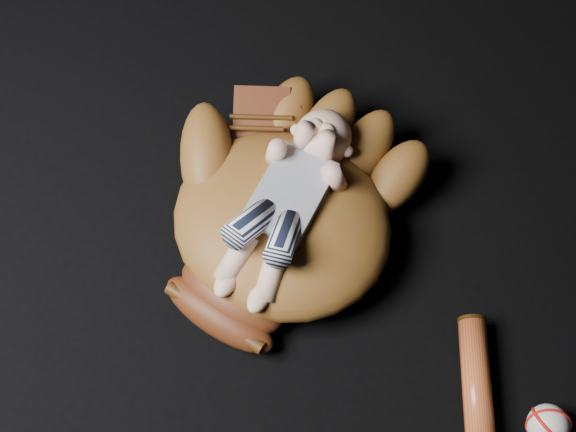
{
  "coord_description": "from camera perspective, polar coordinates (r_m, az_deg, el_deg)",
  "views": [
    {
      "loc": [
        0.24,
        -0.32,
        1.3
      ],
      "look_at": [
        -0.14,
        0.16,
        0.09
      ],
      "focal_mm": 50.0,
      "sensor_mm": 36.0,
      "label": 1
    }
  ],
  "objects": [
    {
      "name": "baseball_glove",
      "position": [
        1.36,
        -0.43,
        -0.1
      ],
      "size": [
        0.51,
        0.58,
        0.17
      ],
      "primitive_type": null,
      "rotation": [
        0.0,
        0.0,
        0.07
      ],
      "color": "brown",
      "rests_on": "ground"
    },
    {
      "name": "newborn_baby",
      "position": [
        1.31,
        -0.4,
        0.65
      ],
      "size": [
        0.24,
        0.4,
        0.15
      ],
      "primitive_type": null,
      "rotation": [
        0.0,
        0.0,
        0.21
      ],
      "color": "#E5B093",
      "rests_on": "baseball_glove"
    },
    {
      "name": "baseball",
      "position": [
        1.35,
        18.03,
        -13.97
      ],
      "size": [
        0.07,
        0.07,
        0.07
      ],
      "primitive_type": "sphere",
      "rotation": [
        0.0,
        0.0,
        0.09
      ],
      "color": "silver",
      "rests_on": "ground"
    }
  ]
}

